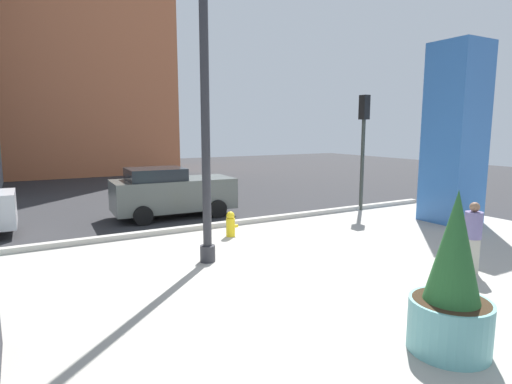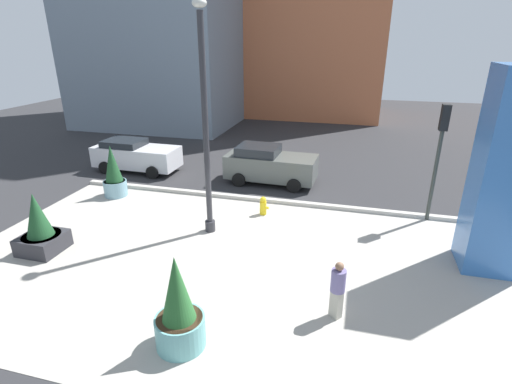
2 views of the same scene
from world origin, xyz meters
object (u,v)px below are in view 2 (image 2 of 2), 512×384
pedestrian_by_curb (338,288)px  traffic_light_corner (440,144)px  lamp_post (206,130)px  potted_plant_near_left (114,175)px  potted_plant_near_right (40,229)px  art_pillar_blue (505,175)px  car_intersection (270,165)px  potted_plant_curbside (179,311)px  fire_hydrant (263,206)px  car_far_lane (136,155)px

pedestrian_by_curb → traffic_light_corner: bearing=65.4°
lamp_post → pedestrian_by_curb: bearing=-37.1°
potted_plant_near_left → traffic_light_corner: (12.89, 0.92, 1.99)m
potted_plant_near_right → lamp_post: bearing=29.6°
potted_plant_near_right → traffic_light_corner: size_ratio=0.46×
art_pillar_blue → potted_plant_near_left: art_pillar_blue is taller
lamp_post → car_intersection: (0.93, 5.43, -2.81)m
potted_plant_curbside → car_intersection: size_ratio=0.54×
lamp_post → fire_hydrant: (1.51, 1.84, -3.33)m
potted_plant_near_left → car_far_lane: bearing=105.7°
potted_plant_curbside → traffic_light_corner: bearing=53.1°
potted_plant_curbside → pedestrian_by_curb: size_ratio=1.48×
lamp_post → potted_plant_near_right: size_ratio=3.74×
lamp_post → art_pillar_blue: 8.93m
car_intersection → potted_plant_curbside: bearing=-87.6°
fire_hydrant → pedestrian_by_curb: pedestrian_by_curb is taller
potted_plant_curbside → car_intersection: potted_plant_curbside is taller
traffic_light_corner → potted_plant_near_right: bearing=-155.4°
art_pillar_blue → potted_plant_near_right: bearing=-168.7°
potted_plant_curbside → potted_plant_near_left: bearing=131.4°
potted_plant_near_right → pedestrian_by_curb: potted_plant_near_right is taller
potted_plant_near_left → fire_hydrant: bearing=-2.1°
potted_plant_curbside → car_far_lane: bearing=124.9°
lamp_post → car_far_lane: size_ratio=1.73×
lamp_post → potted_plant_curbside: size_ratio=3.27×
traffic_light_corner → potted_plant_curbside: bearing=-126.9°
art_pillar_blue → lamp_post: bearing=-179.9°
potted_plant_near_left → car_far_lane: size_ratio=0.52×
potted_plant_curbside → car_far_lane: potted_plant_curbside is taller
potted_plant_curbside → fire_hydrant: bearing=89.0°
car_far_lane → traffic_light_corner: bearing=-9.8°
fire_hydrant → traffic_light_corner: (6.17, 1.16, 2.60)m
traffic_light_corner → car_far_lane: (-13.82, 2.38, -2.13)m
car_intersection → traffic_light_corner: bearing=-19.8°
art_pillar_blue → potted_plant_near_left: size_ratio=2.59×
potted_plant_curbside → traffic_light_corner: 10.70m
car_far_lane → car_intersection: size_ratio=1.02×
potted_plant_curbside → pedestrian_by_curb: potted_plant_curbside is taller
fire_hydrant → car_far_lane: size_ratio=0.17×
car_intersection → pedestrian_by_curb: 9.72m
potted_plant_curbside → fire_hydrant: size_ratio=3.09×
potted_plant_curbside → art_pillar_blue: bearing=35.8°
car_intersection → art_pillar_blue: bearing=-34.2°
lamp_post → car_intersection: lamp_post is taller
lamp_post → car_intersection: 6.18m
lamp_post → traffic_light_corner: (7.68, 3.00, -0.73)m
traffic_light_corner → car_far_lane: bearing=170.2°
fire_hydrant → lamp_post: bearing=-129.3°
lamp_post → potted_plant_near_right: bearing=-150.4°
art_pillar_blue → car_intersection: art_pillar_blue is taller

